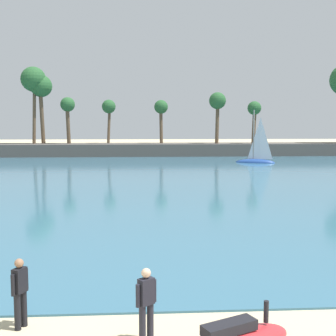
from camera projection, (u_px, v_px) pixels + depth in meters
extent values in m
cube|color=#386B84|center=(153.00, 160.00, 58.25)|extent=(220.00, 94.51, 0.06)
cube|color=#514C47|center=(152.00, 150.00, 65.37)|extent=(84.15, 6.00, 1.80)
cylinder|color=brown|center=(109.00, 125.00, 65.93)|extent=(0.65, 0.69, 5.42)
sphere|color=#285B2D|center=(109.00, 107.00, 65.66)|extent=(2.01, 2.01, 2.01)
cylinder|color=brown|center=(217.00, 122.00, 65.19)|extent=(0.69, 0.88, 6.23)
sphere|color=#285B2D|center=(217.00, 101.00, 64.88)|extent=(2.45, 2.45, 2.45)
cylinder|color=brown|center=(42.00, 115.00, 64.63)|extent=(0.74, 0.97, 8.29)
sphere|color=#285B2D|center=(41.00, 86.00, 64.22)|extent=(3.16, 3.16, 3.16)
cylinder|color=brown|center=(34.00, 112.00, 64.18)|extent=(0.79, 0.48, 9.21)
sphere|color=#285B2D|center=(33.00, 79.00, 63.72)|extent=(3.55, 3.55, 3.55)
cylinder|color=brown|center=(161.00, 125.00, 65.94)|extent=(0.56, 0.78, 5.36)
sphere|color=#285B2D|center=(161.00, 107.00, 65.67)|extent=(2.01, 2.01, 2.01)
cylinder|color=brown|center=(254.00, 126.00, 64.88)|extent=(0.76, 0.83, 5.17)
sphere|color=#285B2D|center=(254.00, 108.00, 64.62)|extent=(1.97, 1.97, 1.97)
cylinder|color=brown|center=(68.00, 124.00, 64.63)|extent=(0.66, 0.76, 5.66)
sphere|color=#285B2D|center=(68.00, 104.00, 64.34)|extent=(2.09, 2.09, 2.09)
cube|color=black|center=(229.00, 327.00, 8.44)|extent=(1.15, 0.80, 0.20)
cylinder|color=black|center=(266.00, 312.00, 8.86)|extent=(0.10, 0.10, 0.44)
cylinder|color=#23232D|center=(150.00, 322.00, 9.83)|extent=(0.15, 0.15, 0.86)
cylinder|color=#23232D|center=(142.00, 325.00, 9.69)|extent=(0.15, 0.15, 0.86)
cube|color=#23232D|center=(146.00, 291.00, 9.69)|extent=(0.39, 0.37, 0.58)
sphere|color=beige|center=(146.00, 273.00, 9.65)|extent=(0.21, 0.21, 0.21)
cylinder|color=#23232D|center=(154.00, 291.00, 9.84)|extent=(0.09, 0.09, 0.50)
cylinder|color=#23232D|center=(138.00, 296.00, 9.54)|extent=(0.09, 0.09, 0.50)
cylinder|color=black|center=(24.00, 308.00, 10.54)|extent=(0.15, 0.15, 0.86)
cylinder|color=black|center=(17.00, 312.00, 10.34)|extent=(0.15, 0.15, 0.86)
cube|color=black|center=(20.00, 280.00, 10.37)|extent=(0.33, 0.39, 0.58)
sphere|color=#9E7051|center=(19.00, 263.00, 10.33)|extent=(0.21, 0.21, 0.21)
cylinder|color=black|center=(26.00, 279.00, 10.59)|extent=(0.09, 0.09, 0.50)
cylinder|color=black|center=(13.00, 285.00, 10.16)|extent=(0.09, 0.09, 0.50)
ellipsoid|color=#234793|center=(255.00, 163.00, 53.44)|extent=(4.83, 3.03, 0.93)
cylinder|color=gray|center=(254.00, 134.00, 53.17)|extent=(0.14, 0.14, 5.81)
pyramid|color=silver|center=(260.00, 138.00, 52.97)|extent=(1.99, 0.91, 4.94)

